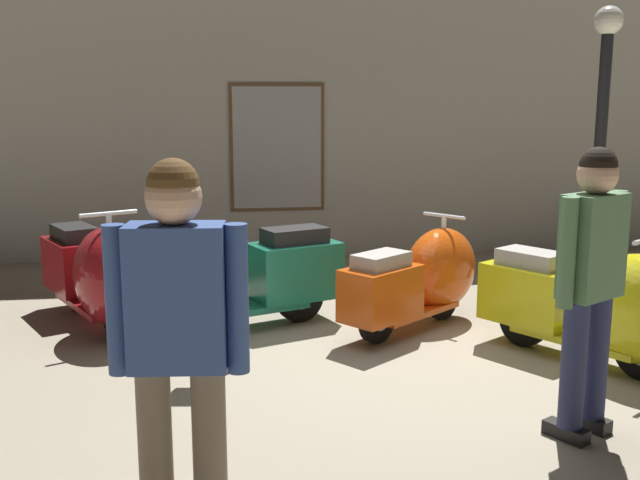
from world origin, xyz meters
The scene contains 10 objects.
ground_plane centered at (0.00, 0.00, 0.00)m, with size 60.00×60.00×0.00m, color gray.
showroom_back_wall centered at (0.00, 4.09, 1.80)m, with size 18.00×0.24×3.60m.
scooter_0 centered at (-1.21, 0.90, 0.50)m, with size 1.87×1.14×1.11m.
scooter_1 centered at (-2.26, 1.16, 0.48)m, with size 1.24×1.76×1.06m.
scooter_2 centered at (0.49, 0.87, 0.44)m, with size 1.50×1.32×0.96m.
scooter_3 centered at (1.52, -0.29, 0.46)m, with size 1.32×1.65×1.02m.
lamppost centered at (2.34, 1.46, 1.46)m, with size 0.28×0.28×2.79m.
visitor_0 centered at (-1.39, -2.21, 0.99)m, with size 0.58×0.30×1.71m.
visitor_1 centered at (0.85, -1.33, 0.97)m, with size 0.51×0.40×1.68m.
info_stanchion centered at (-1.31, 0.00, 0.41)m, with size 0.32×0.38×0.99m.
Camera 1 is at (-1.20, -5.15, 1.92)m, focal length 41.49 mm.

